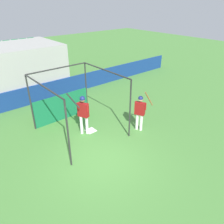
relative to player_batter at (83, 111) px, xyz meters
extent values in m
plane|color=#477F38|center=(-0.56, -2.08, -1.17)|extent=(60.00, 60.00, 0.00)
cube|color=navy|center=(-0.56, 4.72, -0.63)|extent=(24.00, 0.12, 1.09)
cube|color=#9E9E99|center=(-0.56, 6.78, 0.40)|extent=(5.40, 4.00, 3.14)
cube|color=#1E6B3D|center=(-1.93, 5.18, -0.03)|extent=(0.45, 0.40, 0.10)
cube|color=#1E6B3D|center=(-1.93, 5.36, 0.20)|extent=(0.45, 0.06, 0.40)
cube|color=#1E6B3D|center=(-1.38, 5.18, -0.03)|extent=(0.45, 0.40, 0.10)
cube|color=#1E6B3D|center=(-1.38, 5.36, 0.20)|extent=(0.45, 0.06, 0.40)
cube|color=#1E6B3D|center=(-0.83, 5.18, -0.03)|extent=(0.45, 0.40, 0.10)
cube|color=#1E6B3D|center=(-0.83, 5.36, 0.20)|extent=(0.45, 0.06, 0.40)
cube|color=#1E6B3D|center=(-0.28, 5.18, -0.03)|extent=(0.45, 0.40, 0.10)
cube|color=#1E6B3D|center=(-0.28, 5.36, 0.20)|extent=(0.45, 0.06, 0.40)
cube|color=#1E6B3D|center=(0.27, 5.18, -0.03)|extent=(0.45, 0.40, 0.10)
cube|color=#1E6B3D|center=(0.27, 5.36, 0.20)|extent=(0.45, 0.06, 0.40)
cube|color=#1E6B3D|center=(0.82, 5.18, -0.03)|extent=(0.45, 0.40, 0.10)
cube|color=#1E6B3D|center=(0.82, 5.36, 0.20)|extent=(0.45, 0.06, 0.40)
cube|color=#1E6B3D|center=(1.37, 5.18, -0.03)|extent=(0.45, 0.40, 0.10)
cube|color=#1E6B3D|center=(1.37, 5.36, 0.20)|extent=(0.45, 0.06, 0.40)
cube|color=#1E6B3D|center=(-1.38, 5.98, 0.37)|extent=(0.45, 0.40, 0.10)
cube|color=#1E6B3D|center=(-1.38, 6.16, 0.60)|extent=(0.45, 0.06, 0.40)
cube|color=#1E6B3D|center=(-0.83, 5.98, 0.37)|extent=(0.45, 0.40, 0.10)
cube|color=#1E6B3D|center=(-0.83, 6.16, 0.60)|extent=(0.45, 0.06, 0.40)
cube|color=#1E6B3D|center=(-0.28, 5.98, 0.37)|extent=(0.45, 0.40, 0.10)
cube|color=#1E6B3D|center=(-0.28, 6.16, 0.60)|extent=(0.45, 0.06, 0.40)
cube|color=#1E6B3D|center=(0.27, 5.98, 0.37)|extent=(0.45, 0.40, 0.10)
cube|color=#1E6B3D|center=(0.27, 6.16, 0.60)|extent=(0.45, 0.06, 0.40)
cube|color=#1E6B3D|center=(0.82, 5.98, 0.37)|extent=(0.45, 0.40, 0.10)
cube|color=#1E6B3D|center=(0.82, 6.16, 0.60)|extent=(0.45, 0.06, 0.40)
cube|color=#1E6B3D|center=(1.37, 5.98, 0.37)|extent=(0.45, 0.40, 0.10)
cube|color=#1E6B3D|center=(1.37, 6.16, 0.60)|extent=(0.45, 0.06, 0.40)
cube|color=#1E6B3D|center=(-1.38, 6.78, 0.77)|extent=(0.45, 0.40, 0.10)
cube|color=#1E6B3D|center=(-0.83, 6.78, 0.77)|extent=(0.45, 0.40, 0.10)
cube|color=#1E6B3D|center=(-0.83, 6.96, 1.00)|extent=(0.45, 0.06, 0.40)
cube|color=#1E6B3D|center=(-0.28, 6.78, 0.77)|extent=(0.45, 0.40, 0.10)
cube|color=#1E6B3D|center=(-0.28, 6.96, 1.00)|extent=(0.45, 0.06, 0.40)
cube|color=#1E6B3D|center=(0.27, 6.78, 0.77)|extent=(0.45, 0.40, 0.10)
cube|color=#1E6B3D|center=(0.27, 6.96, 1.00)|extent=(0.45, 0.06, 0.40)
cube|color=#1E6B3D|center=(0.82, 6.78, 0.77)|extent=(0.45, 0.40, 0.10)
cube|color=#1E6B3D|center=(0.82, 6.96, 1.00)|extent=(0.45, 0.06, 0.40)
cube|color=#1E6B3D|center=(1.37, 6.78, 0.77)|extent=(0.45, 0.40, 0.10)
cube|color=#1E6B3D|center=(1.37, 6.96, 1.00)|extent=(0.45, 0.06, 0.40)
cube|color=#1E6B3D|center=(-0.83, 7.58, 1.17)|extent=(0.45, 0.40, 0.10)
cube|color=#1E6B3D|center=(-0.83, 7.76, 1.40)|extent=(0.45, 0.06, 0.40)
cube|color=#1E6B3D|center=(-0.28, 7.58, 1.17)|extent=(0.45, 0.40, 0.10)
cube|color=#1E6B3D|center=(-0.28, 7.76, 1.40)|extent=(0.45, 0.06, 0.40)
cube|color=#1E6B3D|center=(0.27, 7.58, 1.17)|extent=(0.45, 0.40, 0.10)
cube|color=#1E6B3D|center=(0.27, 7.76, 1.40)|extent=(0.45, 0.06, 0.40)
cube|color=#1E6B3D|center=(0.82, 7.58, 1.17)|extent=(0.45, 0.40, 0.10)
cube|color=#1E6B3D|center=(0.82, 7.76, 1.40)|extent=(0.45, 0.06, 0.40)
cube|color=#1E6B3D|center=(1.37, 7.58, 1.17)|extent=(0.45, 0.40, 0.10)
cube|color=#1E6B3D|center=(1.37, 7.76, 1.40)|extent=(0.45, 0.06, 0.40)
cube|color=#1E6B3D|center=(-0.83, 8.38, 1.57)|extent=(0.45, 0.40, 0.10)
cube|color=#1E6B3D|center=(-0.28, 8.38, 1.57)|extent=(0.45, 0.40, 0.10)
cube|color=#1E6B3D|center=(-0.28, 8.56, 1.80)|extent=(0.45, 0.06, 0.40)
cube|color=#1E6B3D|center=(0.27, 8.38, 1.57)|extent=(0.45, 0.40, 0.10)
cube|color=#1E6B3D|center=(0.27, 8.56, 1.80)|extent=(0.45, 0.06, 0.40)
cube|color=#1E6B3D|center=(0.82, 8.38, 1.57)|extent=(0.45, 0.40, 0.10)
cube|color=#1E6B3D|center=(0.82, 8.56, 1.80)|extent=(0.45, 0.06, 0.40)
cube|color=#1E6B3D|center=(1.37, 8.38, 1.57)|extent=(0.45, 0.40, 0.10)
cube|color=#1E6B3D|center=(1.37, 8.56, 1.80)|extent=(0.45, 0.06, 0.40)
cylinder|color=#282828|center=(-1.59, -1.50, 0.19)|extent=(0.07, 0.07, 2.72)
cylinder|color=#282828|center=(1.46, -1.50, 0.19)|extent=(0.07, 0.07, 2.72)
cylinder|color=#282828|center=(-1.59, 1.88, 0.19)|extent=(0.07, 0.07, 2.72)
cylinder|color=#282828|center=(1.46, 1.88, 0.19)|extent=(0.07, 0.07, 2.72)
cylinder|color=#282828|center=(-1.59, 0.19, 1.55)|extent=(0.06, 3.38, 0.06)
cylinder|color=#282828|center=(1.46, 0.19, 1.55)|extent=(0.06, 3.38, 0.06)
cylinder|color=#282828|center=(-0.07, 1.88, 1.55)|extent=(3.05, 0.06, 0.06)
cube|color=#14663D|center=(-0.07, 1.86, -0.48)|extent=(2.98, 0.03, 1.39)
cube|color=white|center=(0.36, 0.00, -1.17)|extent=(0.44, 0.44, 0.02)
cylinder|color=white|center=(0.11, -0.08, -0.72)|extent=(0.17, 0.17, 0.91)
cylinder|color=white|center=(-0.09, 0.07, -0.72)|extent=(0.17, 0.17, 0.91)
cube|color=maroon|center=(0.01, 0.00, 0.06)|extent=(0.40, 0.54, 0.65)
sphere|color=brown|center=(0.01, 0.00, 0.56)|extent=(0.23, 0.23, 0.23)
sphere|color=navy|center=(0.01, 0.00, 0.61)|extent=(0.24, 0.24, 0.24)
cylinder|color=maroon|center=(0.08, -0.25, 0.21)|extent=(0.09, 0.09, 0.36)
cylinder|color=maroon|center=(-0.13, 0.21, 0.21)|extent=(0.09, 0.09, 0.36)
cylinder|color=black|center=(-0.38, 0.13, 0.58)|extent=(0.24, 0.73, 0.55)
sphere|color=black|center=(-0.04, 0.22, 0.34)|extent=(0.08, 0.08, 0.08)
cylinder|color=white|center=(2.15, -1.31, -0.75)|extent=(0.17, 0.17, 0.84)
cylinder|color=white|center=(2.23, -1.50, -0.75)|extent=(0.17, 0.17, 0.84)
cube|color=maroon|center=(2.19, -1.41, -0.03)|extent=(0.40, 0.52, 0.60)
sphere|color=tan|center=(2.19, -1.41, 0.43)|extent=(0.21, 0.21, 0.21)
sphere|color=navy|center=(2.19, -1.41, 0.48)|extent=(0.22, 0.22, 0.22)
cylinder|color=maroon|center=(2.12, -1.17, 0.10)|extent=(0.09, 0.09, 0.33)
cylinder|color=maroon|center=(2.33, -1.62, 0.10)|extent=(0.09, 0.09, 0.33)
cylinder|color=brown|center=(2.34, -1.77, 0.53)|extent=(0.59, 0.06, 0.81)
sphere|color=brown|center=(2.34, -1.49, 0.15)|extent=(0.08, 0.08, 0.08)
camera|label=1|loc=(-4.56, -7.43, 4.49)|focal=35.00mm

